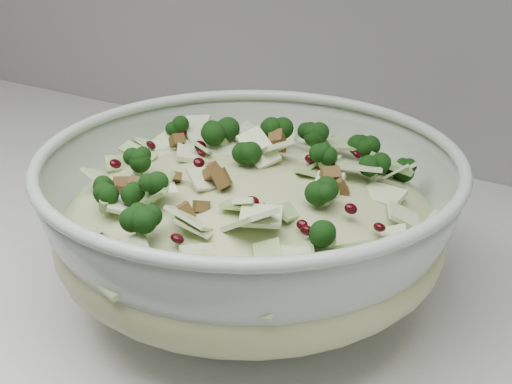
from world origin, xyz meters
TOP-DOWN VIEW (x-y plane):
  - mixing_bowl at (-0.43, 1.60)m, footprint 0.46×0.46m
  - salad at (-0.43, 1.60)m, footprint 0.45×0.45m

SIDE VIEW (x-z plane):
  - mixing_bowl at x=-0.43m, z-range 0.90..1.05m
  - salad at x=-0.43m, z-range 0.93..1.07m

